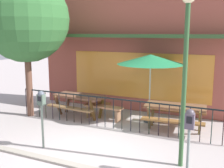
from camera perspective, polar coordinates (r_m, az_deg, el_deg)
ground at (r=7.25m, az=-5.89°, el=-13.45°), size 40.00×40.00×0.00m
pub_storefront at (r=10.51m, az=5.84°, el=7.17°), size 8.20×1.31×4.66m
patio_fence_front at (r=8.55m, az=0.28°, el=-4.91°), size 6.91×0.04×0.97m
picnic_table_left at (r=9.85m, az=-6.70°, el=-3.19°), size 1.92×1.52×0.79m
picnic_table_right at (r=8.68m, az=12.82°, el=-5.30°), size 1.91×1.51×0.79m
patio_umbrella at (r=9.04m, az=7.91°, el=4.96°), size 2.16×2.16×2.24m
patio_bench at (r=9.52m, az=-1.78°, el=-5.23°), size 1.41×0.38×0.48m
parking_meter_near at (r=7.23m, az=-14.27°, el=-4.03°), size 0.18×0.17×1.50m
parking_meter_far at (r=5.74m, az=15.59°, el=-8.21°), size 0.18×0.17×1.47m
street_tree at (r=10.04m, az=-17.32°, el=12.60°), size 2.94×2.94×4.86m
street_lamp at (r=6.01m, az=14.88°, el=5.86°), size 0.28×0.28×3.79m
curb_edge at (r=6.63m, az=-9.62°, el=-15.94°), size 11.48×0.20×0.11m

